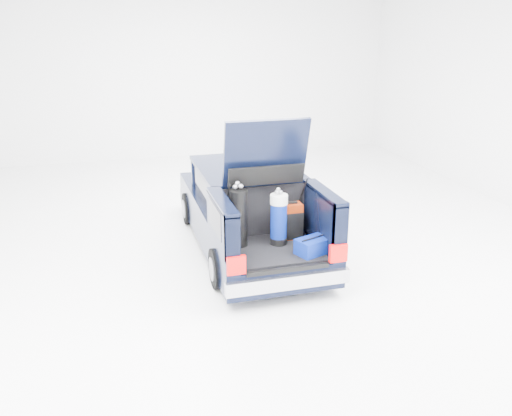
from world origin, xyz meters
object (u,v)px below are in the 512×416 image
object	(u,v)px
car	(247,209)
blue_duffel	(313,246)
blue_golf_bag	(279,219)
red_suitcase	(290,221)
black_golf_bag	(239,217)

from	to	relation	value
car	blue_duffel	bearing A→B (deg)	-75.70
blue_duffel	blue_golf_bag	bearing A→B (deg)	106.78
blue_golf_bag	car	bearing A→B (deg)	82.07
car	red_suitcase	xyz separation A→B (m)	(0.36, -1.28, 0.21)
black_golf_bag	blue_duffel	world-z (taller)	black_golf_bag
car	blue_golf_bag	size ratio (longest dim) A/B	5.27
blue_golf_bag	blue_duffel	world-z (taller)	blue_golf_bag
car	blue_duffel	xyz separation A→B (m)	(0.49, -1.92, 0.04)
car	blue_duffel	world-z (taller)	car
car	blue_golf_bag	world-z (taller)	car
car	red_suitcase	bearing A→B (deg)	-74.29
blue_duffel	red_suitcase	bearing A→B (deg)	80.63
red_suitcase	blue_golf_bag	distance (m)	0.31
red_suitcase	blue_duffel	bearing A→B (deg)	-78.14
black_golf_bag	blue_golf_bag	world-z (taller)	black_golf_bag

